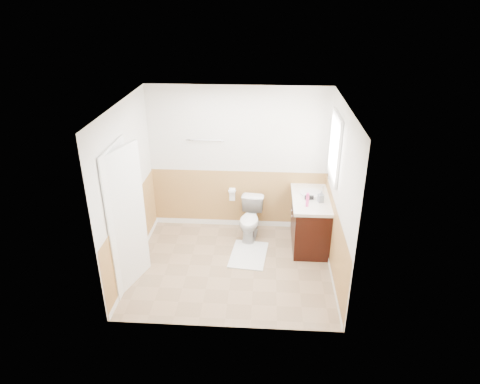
# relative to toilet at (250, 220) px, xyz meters

# --- Properties ---
(floor) EXTENTS (3.00, 3.00, 0.00)m
(floor) POSITION_rel_toilet_xyz_m (-0.23, -0.88, -0.34)
(floor) COLOR #8C7051
(floor) RESTS_ON ground
(ceiling) EXTENTS (3.00, 3.00, 0.00)m
(ceiling) POSITION_rel_toilet_xyz_m (-0.23, -0.88, 2.16)
(ceiling) COLOR white
(ceiling) RESTS_ON floor
(wall_back) EXTENTS (3.00, 0.00, 3.00)m
(wall_back) POSITION_rel_toilet_xyz_m (-0.23, 0.42, 0.91)
(wall_back) COLOR silver
(wall_back) RESTS_ON floor
(wall_front) EXTENTS (3.00, 0.00, 3.00)m
(wall_front) POSITION_rel_toilet_xyz_m (-0.23, -2.18, 0.91)
(wall_front) COLOR silver
(wall_front) RESTS_ON floor
(wall_left) EXTENTS (0.00, 3.00, 3.00)m
(wall_left) POSITION_rel_toilet_xyz_m (-1.73, -0.88, 0.91)
(wall_left) COLOR silver
(wall_left) RESTS_ON floor
(wall_right) EXTENTS (0.00, 3.00, 3.00)m
(wall_right) POSITION_rel_toilet_xyz_m (1.27, -0.88, 0.91)
(wall_right) COLOR silver
(wall_right) RESTS_ON floor
(wainscot_back) EXTENTS (3.00, 0.00, 3.00)m
(wainscot_back) POSITION_rel_toilet_xyz_m (-0.23, 0.40, 0.16)
(wainscot_back) COLOR #B78F49
(wainscot_back) RESTS_ON floor
(wainscot_front) EXTENTS (3.00, 0.00, 3.00)m
(wainscot_front) POSITION_rel_toilet_xyz_m (-0.23, -2.17, 0.16)
(wainscot_front) COLOR #B78F49
(wainscot_front) RESTS_ON floor
(wainscot_left) EXTENTS (0.00, 2.60, 2.60)m
(wainscot_left) POSITION_rel_toilet_xyz_m (-1.72, -0.88, 0.16)
(wainscot_left) COLOR #B78F49
(wainscot_left) RESTS_ON floor
(wainscot_right) EXTENTS (0.00, 2.60, 2.60)m
(wainscot_right) POSITION_rel_toilet_xyz_m (1.26, -0.88, 0.16)
(wainscot_right) COLOR #B78F49
(wainscot_right) RESTS_ON floor
(toilet) EXTENTS (0.45, 0.70, 0.68)m
(toilet) POSITION_rel_toilet_xyz_m (0.00, 0.00, 0.00)
(toilet) COLOR silver
(toilet) RESTS_ON floor
(bath_mat) EXTENTS (0.63, 0.85, 0.02)m
(bath_mat) POSITION_rel_toilet_xyz_m (0.00, -0.57, -0.33)
(bath_mat) COLOR silver
(bath_mat) RESTS_ON floor
(vanity_cabinet) EXTENTS (0.55, 1.10, 0.80)m
(vanity_cabinet) POSITION_rel_toilet_xyz_m (0.98, -0.13, 0.06)
(vanity_cabinet) COLOR black
(vanity_cabinet) RESTS_ON floor
(vanity_knob_left) EXTENTS (0.03, 0.03, 0.03)m
(vanity_knob_left) POSITION_rel_toilet_xyz_m (0.68, -0.23, 0.21)
(vanity_knob_left) COLOR silver
(vanity_knob_left) RESTS_ON vanity_cabinet
(vanity_knob_right) EXTENTS (0.03, 0.03, 0.03)m
(vanity_knob_right) POSITION_rel_toilet_xyz_m (0.68, -0.03, 0.21)
(vanity_knob_right) COLOR silver
(vanity_knob_right) RESTS_ON vanity_cabinet
(countertop) EXTENTS (0.60, 1.15, 0.05)m
(countertop) POSITION_rel_toilet_xyz_m (0.97, -0.13, 0.49)
(countertop) COLOR beige
(countertop) RESTS_ON vanity_cabinet
(sink_basin) EXTENTS (0.36, 0.36, 0.02)m
(sink_basin) POSITION_rel_toilet_xyz_m (0.98, 0.02, 0.52)
(sink_basin) COLOR silver
(sink_basin) RESTS_ON countertop
(faucet) EXTENTS (0.02, 0.02, 0.14)m
(faucet) POSITION_rel_toilet_xyz_m (1.16, 0.02, 0.58)
(faucet) COLOR silver
(faucet) RESTS_ON countertop
(lotion_bottle) EXTENTS (0.05, 0.05, 0.22)m
(lotion_bottle) POSITION_rel_toilet_xyz_m (0.88, -0.44, 0.62)
(lotion_bottle) COLOR #EF3D94
(lotion_bottle) RESTS_ON countertop
(soap_dispenser) EXTENTS (0.10, 0.10, 0.19)m
(soap_dispenser) POSITION_rel_toilet_xyz_m (1.10, -0.28, 0.60)
(soap_dispenser) COLOR gray
(soap_dispenser) RESTS_ON countertop
(hair_dryer_body) EXTENTS (0.14, 0.07, 0.07)m
(hair_dryer_body) POSITION_rel_toilet_xyz_m (0.93, -0.21, 0.55)
(hair_dryer_body) COLOR black
(hair_dryer_body) RESTS_ON countertop
(hair_dryer_handle) EXTENTS (0.03, 0.03, 0.07)m
(hair_dryer_handle) POSITION_rel_toilet_xyz_m (0.90, -0.19, 0.52)
(hair_dryer_handle) COLOR black
(hair_dryer_handle) RESTS_ON countertop
(mirror_panel) EXTENTS (0.02, 0.35, 0.90)m
(mirror_panel) POSITION_rel_toilet_xyz_m (1.24, 0.22, 1.21)
(mirror_panel) COLOR silver
(mirror_panel) RESTS_ON wall_right
(window_frame) EXTENTS (0.04, 0.80, 1.00)m
(window_frame) POSITION_rel_toilet_xyz_m (1.24, -0.30, 1.41)
(window_frame) COLOR white
(window_frame) RESTS_ON wall_right
(window_glass) EXTENTS (0.01, 0.70, 0.90)m
(window_glass) POSITION_rel_toilet_xyz_m (1.25, -0.30, 1.41)
(window_glass) COLOR white
(window_glass) RESTS_ON wall_right
(door) EXTENTS (0.29, 0.78, 2.04)m
(door) POSITION_rel_toilet_xyz_m (-1.63, -1.33, 0.68)
(door) COLOR white
(door) RESTS_ON wall_left
(door_frame) EXTENTS (0.02, 0.92, 2.10)m
(door_frame) POSITION_rel_toilet_xyz_m (-1.71, -1.33, 0.69)
(door_frame) COLOR white
(door_frame) RESTS_ON wall_left
(door_knob) EXTENTS (0.06, 0.06, 0.06)m
(door_knob) POSITION_rel_toilet_xyz_m (-1.57, -1.00, 0.61)
(door_knob) COLOR silver
(door_knob) RESTS_ON door
(towel_bar) EXTENTS (0.62, 0.02, 0.02)m
(towel_bar) POSITION_rel_toilet_xyz_m (-0.78, 0.36, 1.26)
(towel_bar) COLOR silver
(towel_bar) RESTS_ON wall_back
(tp_holder_bar) EXTENTS (0.14, 0.02, 0.02)m
(tp_holder_bar) POSITION_rel_toilet_xyz_m (-0.33, 0.34, 0.36)
(tp_holder_bar) COLOR silver
(tp_holder_bar) RESTS_ON wall_back
(tp_roll) EXTENTS (0.10, 0.11, 0.11)m
(tp_roll) POSITION_rel_toilet_xyz_m (-0.33, 0.34, 0.36)
(tp_roll) COLOR white
(tp_roll) RESTS_ON tp_holder_bar
(tp_sheet) EXTENTS (0.10, 0.01, 0.16)m
(tp_sheet) POSITION_rel_toilet_xyz_m (-0.33, 0.34, 0.25)
(tp_sheet) COLOR white
(tp_sheet) RESTS_ON tp_roll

